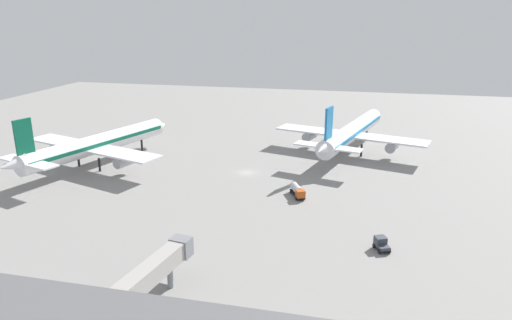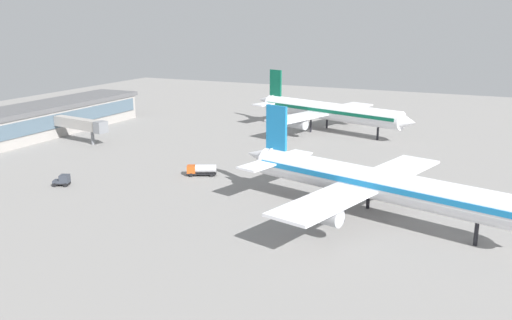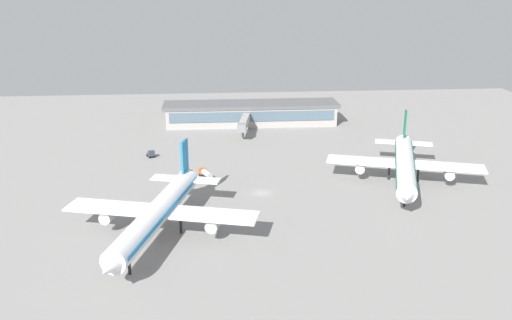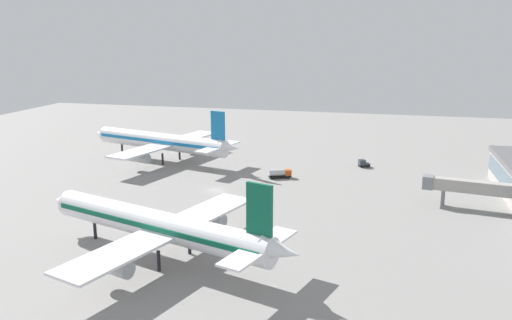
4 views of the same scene
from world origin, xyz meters
The scene contains 6 objects.
ground centered at (0.00, 0.00, 0.00)m, with size 288.00×288.00×0.00m, color gray.
airplane_at_gate centered at (26.19, 26.04, 6.33)m, with size 45.97×56.24×17.41m.
airplane_taxiing centered at (-41.72, -3.63, 6.22)m, with size 44.96×54.82×17.11m.
fuel_truck centered at (15.51, -13.75, 1.39)m, with size 4.40×6.51×2.50m.
baggage_tug centered at (33.78, -35.81, 1.16)m, with size 3.24×3.69×2.30m.
jet_bridge centered at (1.08, -59.93, 5.13)m, with size 6.02×19.46×6.74m.
Camera 4 is at (-121.17, -40.93, 39.20)m, focal length 36.28 mm.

